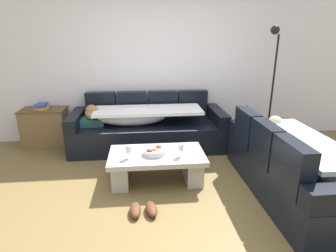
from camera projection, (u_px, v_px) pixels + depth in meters
ground_plane at (170, 199)px, 3.18m from camera, size 14.00×14.00×0.00m
back_wall at (157, 63)px, 4.79m from camera, size 9.00×0.10×2.70m
couch_along_wall at (146, 128)px, 4.59m from camera, size 2.50×0.92×0.88m
couch_near_window at (291, 166)px, 3.23m from camera, size 0.92×2.04×0.88m
coffee_table at (157, 163)px, 3.52m from camera, size 1.20×0.68×0.38m
fruit_bowl at (155, 151)px, 3.44m from camera, size 0.28×0.28×0.10m
wine_glass_near_left at (128, 150)px, 3.30m from camera, size 0.07×0.07×0.17m
wine_glass_near_right at (181, 148)px, 3.34m from camera, size 0.07×0.07×0.17m
open_magazine at (175, 153)px, 3.47m from camera, size 0.32×0.27×0.01m
side_cabinet at (45, 127)px, 4.65m from camera, size 0.72×0.44×0.64m
book_stack_on_cabinet at (41, 106)px, 4.53m from camera, size 0.19×0.22×0.10m
floor_lamp at (272, 78)px, 4.61m from camera, size 0.33×0.31×1.95m
pair_of_shoes at (143, 210)px, 2.91m from camera, size 0.31×0.28×0.09m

